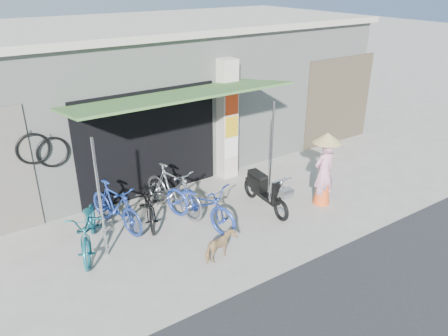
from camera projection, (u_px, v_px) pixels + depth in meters
ground at (258, 226)px, 9.12m from camera, size 80.00×80.00×0.00m
bicycle_shop at (149, 89)px, 12.21m from camera, size 12.30×5.30×3.66m
shop_pillar at (227, 120)px, 10.78m from camera, size 0.42×0.44×3.00m
awning at (178, 98)px, 8.85m from camera, size 4.60×1.88×2.72m
neighbour_right at (339, 101)px, 13.07m from camera, size 2.60×0.06×2.60m
bike_teal at (89, 228)px, 8.16m from camera, size 1.29×1.94×0.96m
bike_blue at (116, 206)px, 8.86m from camera, size 0.88×1.73×1.00m
bike_black at (149, 202)px, 9.14m from camera, size 1.10×1.79×0.89m
bike_silver at (173, 190)px, 9.42m from camera, size 0.92×1.89×1.10m
bike_navy at (199, 204)px, 8.96m from camera, size 1.21×2.00×0.99m
street_dog at (220, 247)px, 7.95m from camera, size 0.70×0.44×0.55m
moped at (264, 190)px, 9.65m from camera, size 0.48×1.68×0.95m
nun at (324, 169)px, 9.66m from camera, size 0.64×0.64×1.71m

